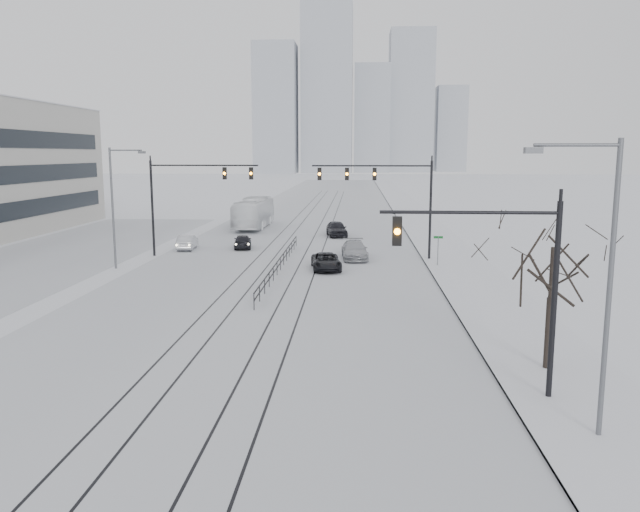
# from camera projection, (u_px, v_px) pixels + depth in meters

# --- Properties ---
(ground) EXTENTS (500.00, 500.00, 0.00)m
(ground) POSITION_uv_depth(u_px,v_px,m) (144.00, 477.00, 16.70)
(ground) COLOR silver
(ground) RESTS_ON ground
(road) EXTENTS (22.00, 260.00, 0.02)m
(road) POSITION_uv_depth(u_px,v_px,m) (311.00, 225.00, 75.80)
(road) COLOR silver
(road) RESTS_ON ground
(sidewalk_east) EXTENTS (5.00, 260.00, 0.16)m
(sidewalk_east) POSITION_uv_depth(u_px,v_px,m) (422.00, 225.00, 75.00)
(sidewalk_east) COLOR silver
(sidewalk_east) RESTS_ON ground
(curb) EXTENTS (0.10, 260.00, 0.12)m
(curb) POSITION_uv_depth(u_px,v_px,m) (402.00, 225.00, 75.14)
(curb) COLOR gray
(curb) RESTS_ON ground
(parking_strip) EXTENTS (14.00, 60.00, 0.03)m
(parking_strip) POSITION_uv_depth(u_px,v_px,m) (51.00, 256.00, 52.35)
(parking_strip) COLOR silver
(parking_strip) RESTS_ON ground
(tram_rails) EXTENTS (5.30, 180.00, 0.01)m
(tram_rails) POSITION_uv_depth(u_px,v_px,m) (294.00, 250.00, 56.10)
(tram_rails) COLOR black
(tram_rails) RESTS_ON ground
(skyline) EXTENTS (96.00, 48.00, 72.00)m
(skyline) POSITION_uv_depth(u_px,v_px,m) (357.00, 104.00, 280.94)
(skyline) COLOR #A1A7B1
(skyline) RESTS_ON ground
(traffic_mast_near) EXTENTS (6.10, 0.37, 7.00)m
(traffic_mast_near) POSITION_uv_depth(u_px,v_px,m) (508.00, 272.00, 21.24)
(traffic_mast_near) COLOR black
(traffic_mast_near) RESTS_ON ground
(traffic_mast_ne) EXTENTS (9.60, 0.37, 8.00)m
(traffic_mast_ne) POSITION_uv_depth(u_px,v_px,m) (389.00, 189.00, 49.76)
(traffic_mast_ne) COLOR black
(traffic_mast_ne) RESTS_ON ground
(traffic_mast_nw) EXTENTS (9.10, 0.37, 8.00)m
(traffic_mast_nw) POSITION_uv_depth(u_px,v_px,m) (187.00, 190.00, 51.75)
(traffic_mast_nw) COLOR black
(traffic_mast_nw) RESTS_ON ground
(street_light_east) EXTENTS (2.73, 0.25, 9.00)m
(street_light_east) POSITION_uv_depth(u_px,v_px,m) (600.00, 271.00, 18.07)
(street_light_east) COLOR #595B60
(street_light_east) RESTS_ON ground
(street_light_west) EXTENTS (2.73, 0.25, 9.00)m
(street_light_west) POSITION_uv_depth(u_px,v_px,m) (116.00, 199.00, 46.12)
(street_light_west) COLOR #595B60
(street_light_west) RESTS_ON ground
(bare_tree) EXTENTS (4.40, 4.40, 6.10)m
(bare_tree) POSITION_uv_depth(u_px,v_px,m) (553.00, 260.00, 24.06)
(bare_tree) COLOR black
(bare_tree) RESTS_ON ground
(median_fence) EXTENTS (0.06, 24.00, 1.00)m
(median_fence) POSITION_uv_depth(u_px,v_px,m) (280.00, 263.00, 46.17)
(median_fence) COLOR black
(median_fence) RESTS_ON ground
(street_sign) EXTENTS (0.70, 0.06, 2.40)m
(street_sign) POSITION_uv_depth(u_px,v_px,m) (438.00, 246.00, 47.27)
(street_sign) COLOR #595B60
(street_sign) RESTS_ON ground
(sedan_sb_inner) EXTENTS (2.12, 4.00, 1.30)m
(sedan_sb_inner) POSITION_uv_depth(u_px,v_px,m) (243.00, 241.00, 56.73)
(sedan_sb_inner) COLOR black
(sedan_sb_inner) RESTS_ON ground
(sedan_sb_outer) EXTENTS (1.72, 4.06, 1.30)m
(sedan_sb_outer) POSITION_uv_depth(u_px,v_px,m) (187.00, 242.00, 56.16)
(sedan_sb_outer) COLOR silver
(sedan_sb_outer) RESTS_ON ground
(sedan_nb_front) EXTENTS (2.60, 4.67, 1.23)m
(sedan_nb_front) POSITION_uv_depth(u_px,v_px,m) (326.00, 262.00, 46.27)
(sedan_nb_front) COLOR black
(sedan_nb_front) RESTS_ON ground
(sedan_nb_right) EXTENTS (2.37, 5.13, 1.45)m
(sedan_nb_right) POSITION_uv_depth(u_px,v_px,m) (355.00, 250.00, 51.09)
(sedan_nb_right) COLOR #A6A9AE
(sedan_nb_right) RESTS_ON ground
(sedan_nb_far) EXTENTS (2.61, 4.90, 1.59)m
(sedan_nb_far) POSITION_uv_depth(u_px,v_px,m) (337.00, 229.00, 65.04)
(sedan_nb_far) COLOR black
(sedan_nb_far) RESTS_ON ground
(box_truck) EXTENTS (3.08, 12.33, 3.42)m
(box_truck) POSITION_uv_depth(u_px,v_px,m) (254.00, 213.00, 72.32)
(box_truck) COLOR white
(box_truck) RESTS_ON ground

